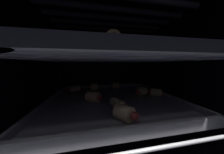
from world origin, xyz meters
TOP-DOWN VIEW (x-y plane):
  - ground_plane at (0.00, 0.00)cm, footprint 51.13×48.61cm
  - oven_wall_back at (0.00, 23.71)cm, footprint 51.13×1.20cm
  - oven_wall_left at (-24.96, 0.00)cm, footprint 1.20×46.21cm
  - oven_wall_right at (24.96, 0.00)cm, footprint 1.20×46.21cm
  - oven_ceiling at (0.00, 0.00)cm, footprint 51.13×48.61cm
  - heating_element at (0.00, 0.00)cm, footprint 38.98×21.85cm
  - oven_rack_lower at (0.00, 0.00)cm, footprint 46.50×45.29cm
  - baking_tray_lower at (0.00, 0.00)cm, footprint 40.14×36.31cm
  - pig_in_blanket_lower_0 at (0.28, -13.23)cm, footprint 4.80×5.61cm
  - pig_in_blanket_lower_1 at (-6.37, -1.47)cm, footprint 5.57×4.87cm
  - pig_in_blanket_lower_2 at (0.37, -7.12)cm, footprint 3.79×5.96cm
  - pig_in_blanket_lower_3 at (4.79, 14.57)cm, footprint 4.76×3.60cm
  - pig_in_blanket_lower_4 at (-6.04, 12.28)cm, footprint 4.43×3.72cm
  - pig_in_blanket_lower_5 at (16.91, 0.50)cm, footprint 5.26×4.07cm
  - pig_in_blanket_lower_6 at (-14.19, 12.62)cm, footprint 5.69×4.00cm
  - pig_in_blanket_lower_7 at (11.71, 1.94)cm, footprint 5.57×4.24cm
  - oven_rack_upper at (0.00, 0.00)cm, footprint 46.51×45.29cm
  - baking_tray_upper at (0.00, 0.00)cm, footprint 40.14×36.31cm
  - pig_in_blanket_upper_0 at (0.95, -12.33)cm, footprint 4.64×3.55cm
  - pig_in_blanket_upper_1 at (16.54, 8.71)cm, footprint 5.87×3.55cm
  - pig_in_blanket_upper_2 at (3.11, -2.33)cm, footprint 3.44×5.05cm
  - pig_in_blanket_upper_3 at (9.73, 2.71)cm, footprint 5.45×4.39cm
  - pig_in_blanket_upper_4 at (4.90, 11.14)cm, footprint 4.76×3.39cm
  - pig_in_blanket_upper_5 at (-2.75, -13.98)cm, footprint 3.17×5.78cm

SIDE VIEW (x-z plane):
  - ground_plane at x=0.00cm, z-range -1.20..0.00cm
  - oven_rack_lower at x=0.00cm, z-range 8.29..8.95cm
  - baking_tray_lower at x=0.00cm, z-range 8.37..10.78cm
  - pig_in_blanket_lower_2 at x=0.37cm, z-range 9.95..12.50cm
  - pig_in_blanket_lower_5 at x=16.91cm, z-range 9.95..12.65cm
  - pig_in_blanket_lower_6 at x=-14.19cm, z-range 9.95..12.72cm
  - pig_in_blanket_lower_3 at x=4.79cm, z-range 9.95..12.88cm
  - pig_in_blanket_lower_7 at x=11.71cm, z-range 9.95..13.12cm
  - pig_in_blanket_lower_0 at x=0.28cm, z-range 9.95..13.24cm
  - pig_in_blanket_lower_1 at x=-6.37cm, z-range 9.95..13.31cm
  - pig_in_blanket_lower_4 at x=-6.04cm, z-range 9.95..13.34cm
  - oven_wall_back at x=0.00cm, z-range 0.00..38.64cm
  - oven_wall_left at x=-24.96cm, z-range 0.00..38.64cm
  - oven_wall_right at x=24.96cm, z-range 0.00..38.64cm
  - oven_rack_upper at x=0.00cm, z-range 22.80..23.47cm
  - baking_tray_upper at x=0.00cm, z-range 22.82..25.41cm
  - pig_in_blanket_upper_4 at x=4.90cm, z-range 24.45..26.86cm
  - pig_in_blanket_upper_3 at x=9.73cm, z-range 24.45..26.89cm
  - pig_in_blanket_upper_1 at x=16.54cm, z-range 24.45..26.90cm
  - pig_in_blanket_upper_2 at x=3.11cm, z-range 24.45..26.99cm
  - pig_in_blanket_upper_0 at x=0.95cm, z-range 24.45..27.33cm
  - pig_in_blanket_upper_5 at x=-2.75cm, z-range 24.45..27.34cm
  - heating_element at x=0.00cm, z-range 35.35..36.86cm
  - oven_ceiling at x=0.00cm, z-range 38.64..39.84cm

